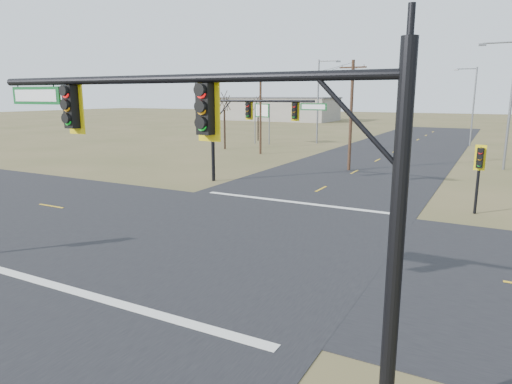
% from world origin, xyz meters
% --- Properties ---
extents(ground, '(320.00, 320.00, 0.00)m').
position_xyz_m(ground, '(0.00, 0.00, 0.00)').
color(ground, brown).
rests_on(ground, ground).
extents(road_ew, '(160.00, 14.00, 0.02)m').
position_xyz_m(road_ew, '(0.00, 0.00, 0.01)').
color(road_ew, black).
rests_on(road_ew, ground).
extents(road_ns, '(14.00, 160.00, 0.02)m').
position_xyz_m(road_ns, '(0.00, 0.00, 0.01)').
color(road_ns, black).
rests_on(road_ns, ground).
extents(stop_bar_near, '(12.00, 0.40, 0.01)m').
position_xyz_m(stop_bar_near, '(0.00, -7.50, 0.03)').
color(stop_bar_near, silver).
rests_on(stop_bar_near, road_ns).
extents(stop_bar_far, '(12.00, 0.40, 0.01)m').
position_xyz_m(stop_bar_far, '(0.00, 7.50, 0.03)').
color(stop_bar_far, silver).
rests_on(stop_bar_far, road_ns).
extents(mast_arm_near, '(10.45, 0.43, 7.21)m').
position_xyz_m(mast_arm_near, '(5.31, -8.95, 5.25)').
color(mast_arm_near, black).
rests_on(mast_arm_near, ground).
extents(mast_arm_far, '(8.83, 0.50, 6.49)m').
position_xyz_m(mast_arm_far, '(-5.05, 11.16, 4.71)').
color(mast_arm_far, black).
rests_on(mast_arm_far, ground).
extents(pedestal_signal_ne, '(0.58, 0.49, 3.76)m').
position_xyz_m(pedestal_signal_ne, '(9.60, 9.58, 2.79)').
color(pedestal_signal_ne, black).
rests_on(pedestal_signal_ne, ground).
extents(utility_pole_near, '(2.23, 0.26, 9.10)m').
position_xyz_m(utility_pole_near, '(-0.73, 20.76, 4.74)').
color(utility_pole_near, '#472E1E').
rests_on(utility_pole_near, ground).
extents(utility_pole_far, '(2.00, 0.72, 8.41)m').
position_xyz_m(utility_pole_far, '(-12.53, 27.03, 4.41)').
color(utility_pole_far, '#472E1E').
rests_on(utility_pole_far, ground).
extents(highway_sign, '(2.56, 1.24, 5.22)m').
position_xyz_m(highway_sign, '(-17.05, 36.15, 3.76)').
color(highway_sign, slate).
rests_on(highway_sign, ground).
extents(streetlight_a, '(2.99, 0.33, 10.73)m').
position_xyz_m(streetlight_a, '(10.70, 27.34, 6.03)').
color(streetlight_a, slate).
rests_on(streetlight_a, ground).
extents(streetlight_b, '(2.70, 0.35, 9.68)m').
position_xyz_m(streetlight_b, '(6.90, 46.69, 5.43)').
color(streetlight_b, slate).
rests_on(streetlight_b, ground).
extents(streetlight_c, '(3.01, 0.47, 10.74)m').
position_xyz_m(streetlight_c, '(-10.83, 40.43, 6.03)').
color(streetlight_c, slate).
rests_on(streetlight_c, ground).
extents(bare_tree_a, '(3.76, 3.76, 7.18)m').
position_xyz_m(bare_tree_a, '(-18.41, 29.14, 5.68)').
color(bare_tree_a, black).
rests_on(bare_tree_a, ground).
extents(bare_tree_b, '(3.27, 3.27, 6.62)m').
position_xyz_m(bare_tree_b, '(-19.80, 40.21, 5.29)').
color(bare_tree_b, black).
rests_on(bare_tree_b, ground).
extents(warehouse_left, '(28.00, 14.00, 5.50)m').
position_xyz_m(warehouse_left, '(-40.00, 90.00, 2.75)').
color(warehouse_left, gray).
rests_on(warehouse_left, ground).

